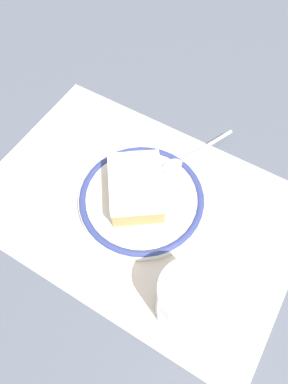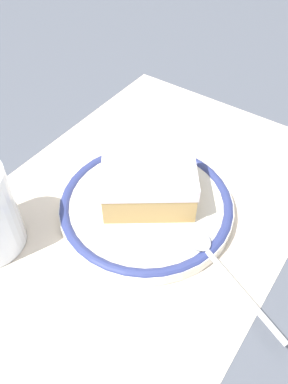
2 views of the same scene
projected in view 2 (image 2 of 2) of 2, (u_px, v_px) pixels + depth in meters
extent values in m
plane|color=#4C515B|center=(140.00, 208.00, 0.44)|extent=(2.40, 2.40, 0.00)
cube|color=beige|center=(140.00, 207.00, 0.44)|extent=(0.47, 0.32, 0.00)
cylinder|color=silver|center=(144.00, 209.00, 0.43)|extent=(0.19, 0.19, 0.01)
torus|color=navy|center=(144.00, 206.00, 0.43)|extent=(0.19, 0.19, 0.01)
cube|color=tan|center=(148.00, 187.00, 0.42)|extent=(0.12, 0.12, 0.03)
cube|color=white|center=(149.00, 171.00, 0.40)|extent=(0.12, 0.12, 0.02)
ellipsoid|color=silver|center=(197.00, 237.00, 0.39)|extent=(0.04, 0.04, 0.01)
cylinder|color=silver|center=(244.00, 294.00, 0.35)|extent=(0.05, 0.10, 0.01)
cube|color=white|center=(83.00, 340.00, 0.34)|extent=(0.18, 0.18, 0.00)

